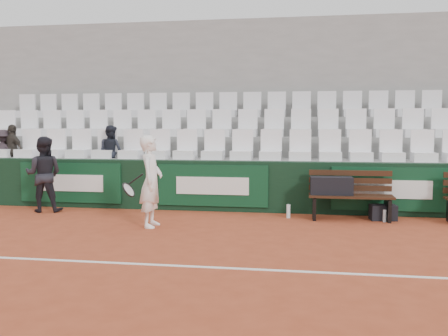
% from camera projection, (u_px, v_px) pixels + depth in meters
% --- Properties ---
extents(ground, '(80.00, 80.00, 0.00)m').
position_uv_depth(ground, '(172.00, 266.00, 6.10)').
color(ground, '#A44225').
rests_on(ground, ground).
extents(court_baseline, '(18.00, 0.06, 0.01)m').
position_uv_depth(court_baseline, '(172.00, 266.00, 6.10)').
color(court_baseline, white).
rests_on(court_baseline, ground).
extents(back_barrier, '(18.00, 0.34, 1.00)m').
position_uv_depth(back_barrier, '(227.00, 186.00, 9.97)').
color(back_barrier, black).
rests_on(back_barrier, ground).
extents(grandstand_tier_front, '(18.00, 0.95, 1.00)m').
position_uv_depth(grandstand_tier_front, '(229.00, 182.00, 10.60)').
color(grandstand_tier_front, gray).
rests_on(grandstand_tier_front, ground).
extents(grandstand_tier_mid, '(18.00, 0.95, 1.45)m').
position_uv_depth(grandstand_tier_mid, '(235.00, 168.00, 11.52)').
color(grandstand_tier_mid, gray).
rests_on(grandstand_tier_mid, ground).
extents(grandstand_tier_back, '(18.00, 0.95, 1.90)m').
position_uv_depth(grandstand_tier_back, '(240.00, 156.00, 12.43)').
color(grandstand_tier_back, gray).
rests_on(grandstand_tier_back, ground).
extents(grandstand_rear_wall, '(18.00, 0.30, 4.40)m').
position_uv_depth(grandstand_rear_wall, '(243.00, 106.00, 12.94)').
color(grandstand_rear_wall, gray).
rests_on(grandstand_rear_wall, ground).
extents(seat_row_front, '(11.90, 0.44, 0.63)m').
position_uv_depth(seat_row_front, '(227.00, 144.00, 10.36)').
color(seat_row_front, white).
rests_on(seat_row_front, grandstand_tier_front).
extents(seat_row_mid, '(11.90, 0.44, 0.63)m').
position_uv_depth(seat_row_mid, '(234.00, 123.00, 11.26)').
color(seat_row_mid, white).
rests_on(seat_row_mid, grandstand_tier_mid).
extents(seat_row_back, '(11.90, 0.44, 0.63)m').
position_uv_depth(seat_row_back, '(239.00, 104.00, 12.15)').
color(seat_row_back, silver).
rests_on(seat_row_back, grandstand_tier_back).
extents(bench_left, '(1.50, 0.56, 0.45)m').
position_uv_depth(bench_left, '(351.00, 207.00, 9.05)').
color(bench_left, '#371D10').
rests_on(bench_left, ground).
extents(sports_bag_left, '(0.77, 0.35, 0.32)m').
position_uv_depth(sports_bag_left, '(331.00, 186.00, 9.10)').
color(sports_bag_left, black).
rests_on(sports_bag_left, bench_left).
extents(sports_bag_ground, '(0.49, 0.33, 0.28)m').
position_uv_depth(sports_bag_ground, '(383.00, 212.00, 9.02)').
color(sports_bag_ground, black).
rests_on(sports_bag_ground, ground).
extents(water_bottle_near, '(0.07, 0.07, 0.25)m').
position_uv_depth(water_bottle_near, '(288.00, 211.00, 9.22)').
color(water_bottle_near, silver).
rests_on(water_bottle_near, ground).
extents(water_bottle_far, '(0.06, 0.06, 0.22)m').
position_uv_depth(water_bottle_far, '(385.00, 216.00, 8.84)').
color(water_bottle_far, silver).
rests_on(water_bottle_far, ground).
extents(tennis_player, '(0.69, 0.57, 1.55)m').
position_uv_depth(tennis_player, '(151.00, 181.00, 8.38)').
color(tennis_player, white).
rests_on(tennis_player, ground).
extents(ball_kid, '(0.82, 0.70, 1.49)m').
position_uv_depth(ball_kid, '(44.00, 174.00, 9.85)').
color(ball_kid, black).
rests_on(ball_kid, ground).
extents(spectator_a, '(0.70, 0.42, 1.06)m').
position_uv_depth(spectator_a, '(3.00, 133.00, 11.21)').
color(spectator_a, '#282024').
rests_on(spectator_a, grandstand_tier_front).
extents(spectator_b, '(0.75, 0.54, 1.18)m').
position_uv_depth(spectator_b, '(12.00, 131.00, 11.17)').
color(spectator_b, '#302C26').
rests_on(spectator_b, grandstand_tier_front).
extents(spectator_c, '(0.68, 0.61, 1.16)m').
position_uv_depth(spectator_c, '(110.00, 131.00, 10.80)').
color(spectator_c, black).
rests_on(spectator_c, grandstand_tier_front).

